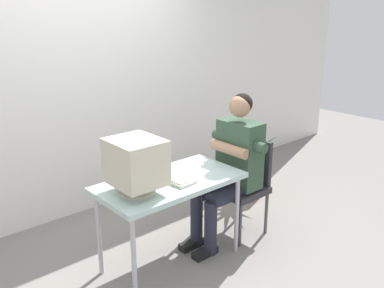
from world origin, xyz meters
name	(u,v)px	position (x,y,z in m)	size (l,w,h in m)	color
ground_plane	(172,261)	(0.00, 0.00, 0.00)	(12.00, 12.00, 0.00)	gray
wall_back	(107,64)	(0.30, 1.40, 1.50)	(8.00, 0.10, 3.00)	silver
desk	(170,187)	(0.00, 0.00, 0.68)	(1.17, 0.61, 0.74)	#B7B7BC
crt_monitor	(136,163)	(-0.33, -0.03, 0.98)	(0.35, 0.39, 0.41)	beige
keyboard	(171,177)	(0.02, 0.01, 0.76)	(0.20, 0.42, 0.03)	beige
office_chair	(245,181)	(0.86, -0.03, 0.51)	(0.42, 0.42, 0.90)	#4C4C51
person_seated	(231,164)	(0.66, -0.03, 0.72)	(0.73, 0.60, 1.34)	#334C38
potted_plant	(247,169)	(1.44, 0.45, 0.33)	(0.62, 0.70, 0.82)	#9E6647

